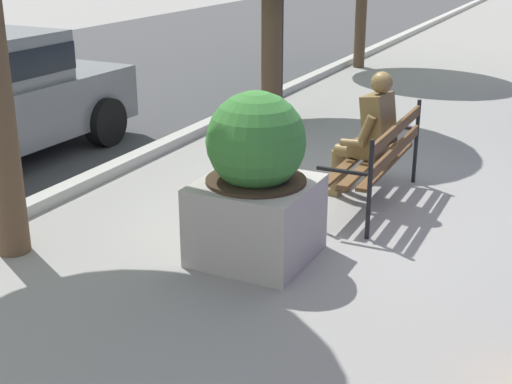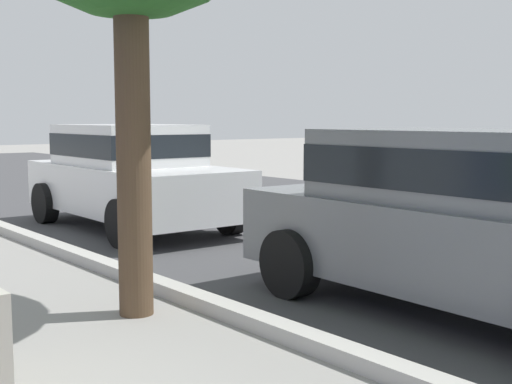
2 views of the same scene
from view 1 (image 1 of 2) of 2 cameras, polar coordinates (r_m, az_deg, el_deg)
name	(u,v)px [view 1 (image 1 of 2)]	position (r m, az deg, el deg)	size (l,w,h in m)	color
ground_plane	(355,207)	(7.41, 7.92, -1.18)	(80.00, 80.00, 0.00)	gray
curb_stone	(124,163)	(8.67, -10.52, 2.27)	(60.00, 0.20, 0.12)	#B2AFA8
park_bench	(380,155)	(7.32, 9.93, 2.94)	(1.81, 0.55, 0.95)	brown
bronze_statue_seated	(365,137)	(7.47, 8.78, 4.36)	(0.72, 0.79, 1.37)	brown
concrete_planter	(256,183)	(5.98, 0.00, 0.77)	(0.95, 0.95, 1.46)	#A8A399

